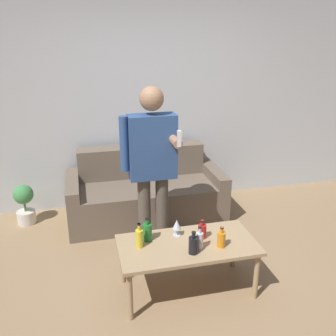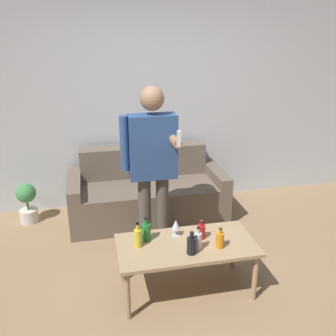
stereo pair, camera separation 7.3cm
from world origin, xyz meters
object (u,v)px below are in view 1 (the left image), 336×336
object	(u,v)px
coffee_table	(188,248)
bottle_orange	(139,238)
couch	(145,193)
person_standing_front	(152,160)

from	to	relation	value
coffee_table	bottle_orange	xyz separation A→B (m)	(-0.39, 0.04, 0.13)
couch	coffee_table	distance (m)	1.45
couch	coffee_table	size ratio (longest dim) A/B	1.57
couch	bottle_orange	xyz separation A→B (m)	(-0.30, -1.40, 0.25)
bottle_orange	person_standing_front	size ratio (longest dim) A/B	0.13
couch	coffee_table	bearing A→B (deg)	-86.26
coffee_table	bottle_orange	bearing A→B (deg)	173.74
person_standing_front	coffee_table	bearing A→B (deg)	-76.74
person_standing_front	bottle_orange	bearing A→B (deg)	-110.55
person_standing_front	couch	bearing A→B (deg)	85.26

